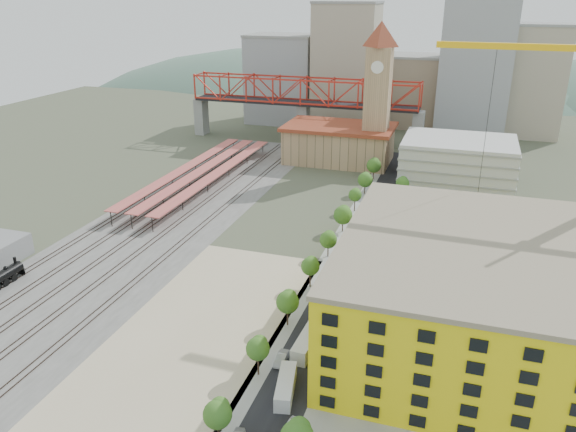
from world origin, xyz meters
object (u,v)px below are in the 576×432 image
(construction_building, at_px, (475,293))
(site_trailer_b, at_px, (307,343))
(site_trailer_c, at_px, (324,311))
(site_trailer_d, at_px, (338,281))
(clock_tower, at_px, (378,82))
(site_trailer_a, at_px, (286,386))

(construction_building, bearing_deg, site_trailer_b, -156.77)
(site_trailer_c, distance_m, site_trailer_d, 11.77)
(construction_building, bearing_deg, site_trailer_c, 179.98)
(clock_tower, distance_m, site_trailer_b, 114.74)
(site_trailer_b, xyz_separation_m, site_trailer_c, (0.00, 11.17, -0.21))
(site_trailer_b, distance_m, site_trailer_d, 22.94)
(construction_building, bearing_deg, site_trailer_d, 155.63)
(site_trailer_b, bearing_deg, site_trailer_a, -87.66)
(site_trailer_b, bearing_deg, site_trailer_c, 92.34)
(clock_tower, bearing_deg, construction_building, -71.22)
(site_trailer_c, height_order, site_trailer_d, site_trailer_d)
(clock_tower, height_order, site_trailer_c, clock_tower)
(clock_tower, xyz_separation_m, site_trailer_d, (8.00, -88.22, -27.33))
(site_trailer_b, bearing_deg, clock_tower, 96.46)
(site_trailer_c, bearing_deg, site_trailer_a, -86.56)
(clock_tower, xyz_separation_m, construction_building, (34.00, -99.99, -19.29))
(clock_tower, bearing_deg, site_trailer_a, -86.27)
(site_trailer_a, distance_m, site_trailer_c, 22.89)
(construction_building, distance_m, site_trailer_b, 29.41)
(site_trailer_d, bearing_deg, construction_building, -18.00)
(site_trailer_a, bearing_deg, site_trailer_b, 78.91)
(construction_building, distance_m, site_trailer_a, 35.57)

